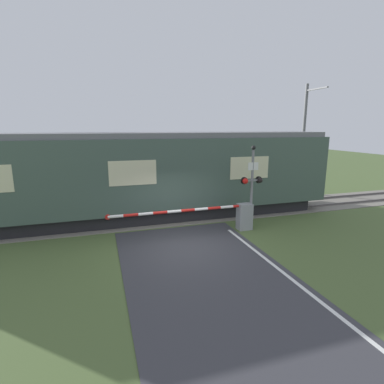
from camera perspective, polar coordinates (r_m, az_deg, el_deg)
name	(u,v)px	position (r m, az deg, el deg)	size (l,w,h in m)	color
ground_plane	(186,245)	(11.38, -1.24, -10.06)	(80.00, 80.00, 0.00)	#4C6033
track_bed	(164,216)	(14.82, -5.29, -4.62)	(36.00, 3.20, 0.13)	slate
train	(130,177)	(14.12, -11.77, 2.90)	(19.60, 2.85, 4.07)	black
crossing_barrier	(233,215)	(12.80, 7.87, -4.45)	(6.03, 0.44, 1.16)	gray
signal_post	(252,182)	(12.99, 11.38, 1.88)	(0.99, 0.26, 3.57)	gray
catenary_pole	(304,138)	(20.60, 20.49, 9.56)	(0.20, 1.90, 6.92)	slate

